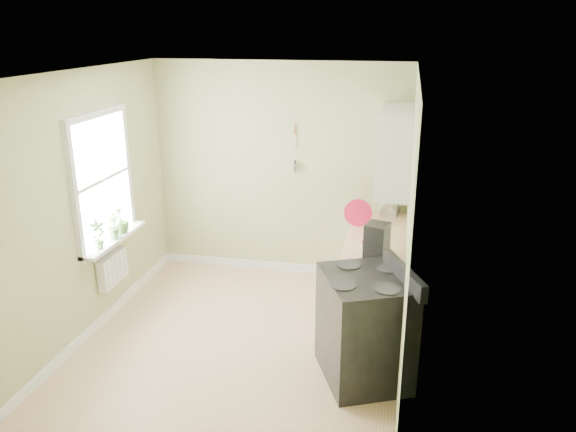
% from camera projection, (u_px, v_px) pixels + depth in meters
% --- Properties ---
extents(floor, '(3.20, 3.60, 0.02)m').
position_uv_depth(floor, '(242.00, 341.00, 5.82)').
color(floor, tan).
rests_on(floor, ground).
extents(ceiling, '(3.20, 3.60, 0.02)m').
position_uv_depth(ceiling, '(234.00, 71.00, 4.94)').
color(ceiling, white).
rests_on(ceiling, wall_back).
extents(wall_back, '(3.20, 0.02, 2.70)m').
position_uv_depth(wall_back, '(280.00, 171.00, 7.05)').
color(wall_back, '#B5BA7E').
rests_on(wall_back, floor).
extents(wall_left, '(0.02, 3.60, 2.70)m').
position_uv_depth(wall_left, '(86.00, 206.00, 5.70)').
color(wall_left, '#B5BA7E').
rests_on(wall_left, floor).
extents(wall_right, '(0.02, 3.60, 2.70)m').
position_uv_depth(wall_right, '(409.00, 229.00, 5.06)').
color(wall_right, '#B5BA7E').
rests_on(wall_right, floor).
extents(base_cabinets, '(0.60, 1.60, 0.87)m').
position_uv_depth(base_cabinets, '(376.00, 273.00, 6.35)').
color(base_cabinets, white).
rests_on(base_cabinets, floor).
extents(countertop, '(0.64, 1.60, 0.04)m').
position_uv_depth(countertop, '(377.00, 235.00, 6.20)').
color(countertop, beige).
rests_on(countertop, base_cabinets).
extents(upper_cabinets, '(0.35, 1.40, 0.80)m').
position_uv_depth(upper_cabinets, '(395.00, 148.00, 5.95)').
color(upper_cabinets, white).
rests_on(upper_cabinets, wall_right).
extents(window, '(0.06, 1.14, 1.44)m').
position_uv_depth(window, '(101.00, 180.00, 5.90)').
color(window, white).
rests_on(window, wall_left).
extents(window_sill, '(0.18, 1.14, 0.04)m').
position_uv_depth(window_sill, '(114.00, 239.00, 6.11)').
color(window_sill, white).
rests_on(window_sill, wall_left).
extents(radiator, '(0.12, 0.50, 0.35)m').
position_uv_depth(radiator, '(113.00, 269.00, 6.17)').
color(radiator, white).
rests_on(radiator, wall_left).
extents(wall_utensils, '(0.02, 0.14, 0.58)m').
position_uv_depth(wall_utensils, '(295.00, 156.00, 6.92)').
color(wall_utensils, beige).
rests_on(wall_utensils, wall_back).
extents(stove, '(1.02, 1.04, 1.14)m').
position_uv_depth(stove, '(365.00, 327.00, 5.07)').
color(stove, black).
rests_on(stove, floor).
extents(stand_mixer, '(0.26, 0.35, 0.40)m').
position_uv_depth(stand_mixer, '(392.00, 200.00, 6.80)').
color(stand_mixer, '#B2B2B7').
rests_on(stand_mixer, countertop).
extents(kettle, '(0.19, 0.11, 0.19)m').
position_uv_depth(kettle, '(360.00, 211.00, 6.64)').
color(kettle, silver).
rests_on(kettle, countertop).
extents(coffee_maker, '(0.26, 0.27, 0.36)m').
position_uv_depth(coffee_maker, '(377.00, 242.00, 5.49)').
color(coffee_maker, black).
rests_on(coffee_maker, countertop).
extents(red_tray, '(0.32, 0.07, 0.32)m').
position_uv_depth(red_tray, '(358.00, 213.00, 6.37)').
color(red_tray, '#A71333').
rests_on(red_tray, countertop).
extents(jar, '(0.07, 0.07, 0.07)m').
position_uv_depth(jar, '(365.00, 245.00, 5.78)').
color(jar, '#C7AD9A').
rests_on(jar, countertop).
extents(plant_a, '(0.19, 0.20, 0.32)m').
position_uv_depth(plant_a, '(98.00, 234.00, 5.75)').
color(plant_a, '#4E7739').
rests_on(plant_a, window_sill).
extents(plant_b, '(0.20, 0.20, 0.29)m').
position_uv_depth(plant_b, '(113.00, 226.00, 6.03)').
color(plant_b, '#4E7739').
rests_on(plant_b, window_sill).
extents(plant_c, '(0.21, 0.21, 0.31)m').
position_uv_depth(plant_c, '(121.00, 219.00, 6.20)').
color(plant_c, '#4E7739').
rests_on(plant_c, window_sill).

